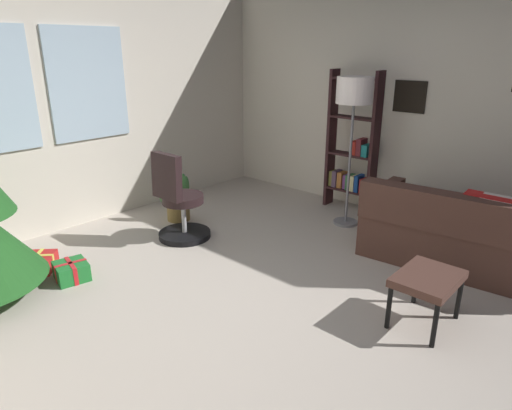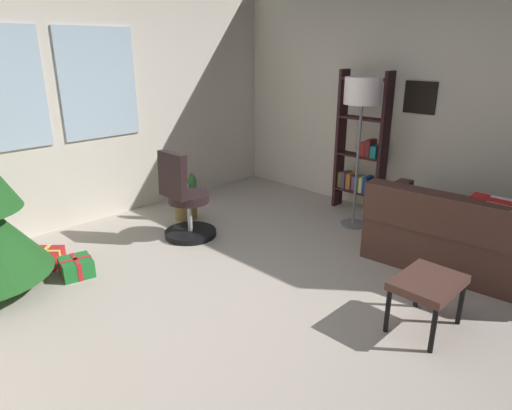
{
  "view_description": "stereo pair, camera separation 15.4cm",
  "coord_description": "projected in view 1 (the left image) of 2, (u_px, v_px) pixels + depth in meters",
  "views": [
    {
      "loc": [
        -2.41,
        -2.02,
        1.96
      ],
      "look_at": [
        0.02,
        0.16,
        0.81
      ],
      "focal_mm": 31.43,
      "sensor_mm": 36.0,
      "label": 1
    },
    {
      "loc": [
        -2.31,
        -2.13,
        1.96
      ],
      "look_at": [
        0.02,
        0.16,
        0.81
      ],
      "focal_mm": 31.43,
      "sensor_mm": 36.0,
      "label": 2
    }
  ],
  "objects": [
    {
      "name": "wall_right_with_frames",
      "position": [
        425.0,
        97.0,
        5.0
      ],
      "size": [
        0.12,
        5.52,
        2.86
      ],
      "color": "beige",
      "rests_on": "ground_plane"
    },
    {
      "name": "wall_back_with_windows",
      "position": [
        75.0,
        98.0,
        4.9
      ],
      "size": [
        5.22,
        0.12,
        2.86
      ],
      "color": "beige",
      "rests_on": "ground_plane"
    },
    {
      "name": "footstool",
      "position": [
        428.0,
        282.0,
        3.26
      ],
      "size": [
        0.53,
        0.4,
        0.4
      ],
      "color": "#4B2F26",
      "rests_on": "ground_plane"
    },
    {
      "name": "ground_plane",
      "position": [
        270.0,
        309.0,
        3.64
      ],
      "size": [
        5.22,
        5.52,
        0.1
      ],
      "primitive_type": "cube",
      "color": "#BFB2A5"
    },
    {
      "name": "gift_box_red",
      "position": [
        38.0,
        263.0,
        4.14
      ],
      "size": [
        0.4,
        0.4,
        0.16
      ],
      "color": "red",
      "rests_on": "ground_plane"
    },
    {
      "name": "bookshelf",
      "position": [
        352.0,
        152.0,
        5.5
      ],
      "size": [
        0.18,
        0.64,
        1.71
      ],
      "color": "#341B1D",
      "rests_on": "ground_plane"
    },
    {
      "name": "potted_plant",
      "position": [
        178.0,
        201.0,
        5.31
      ],
      "size": [
        0.38,
        0.35,
        0.62
      ],
      "color": "olive",
      "rests_on": "ground_plane"
    },
    {
      "name": "office_chair",
      "position": [
        179.0,
        206.0,
        4.73
      ],
      "size": [
        0.56,
        0.56,
        0.96
      ],
      "color": "black",
      "rests_on": "ground_plane"
    },
    {
      "name": "couch",
      "position": [
        482.0,
        235.0,
        4.23
      ],
      "size": [
        1.7,
        1.89,
        0.8
      ],
      "color": "#4B2F26",
      "rests_on": "ground_plane"
    },
    {
      "name": "gift_box_green",
      "position": [
        72.0,
        271.0,
        3.98
      ],
      "size": [
        0.32,
        0.33,
        0.17
      ],
      "color": "#1E722D",
      "rests_on": "ground_plane"
    },
    {
      "name": "floor_lamp",
      "position": [
        354.0,
        100.0,
        4.78
      ],
      "size": [
        0.39,
        0.39,
        1.67
      ],
      "color": "slate",
      "rests_on": "ground_plane"
    }
  ]
}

